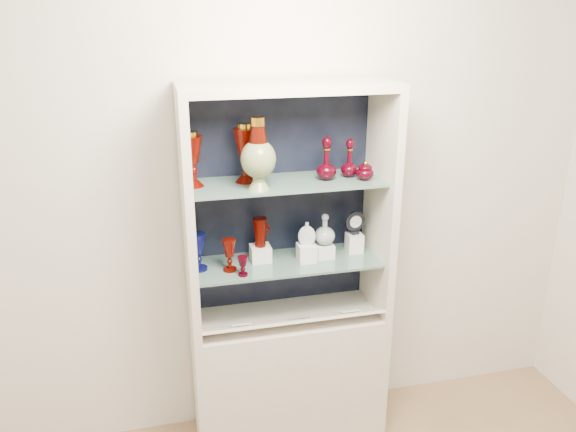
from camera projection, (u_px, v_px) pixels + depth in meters
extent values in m
cube|color=silver|center=(278.00, 184.00, 2.90)|extent=(3.50, 0.02, 2.80)
cube|color=beige|center=(288.00, 376.00, 3.05)|extent=(1.00, 0.40, 0.75)
cube|color=black|center=(279.00, 199.00, 2.90)|extent=(0.98, 0.02, 1.15)
cube|color=beige|center=(188.00, 219.00, 2.62)|extent=(0.04, 0.40, 1.15)
cube|color=beige|center=(380.00, 204.00, 2.83)|extent=(0.04, 0.40, 1.15)
cube|color=beige|center=(288.00, 87.00, 2.52)|extent=(1.00, 0.40, 0.04)
cube|color=slate|center=(287.00, 262.00, 2.84)|extent=(0.92, 0.34, 0.01)
cube|color=slate|center=(287.00, 183.00, 2.70)|extent=(0.92, 0.34, 0.01)
cube|color=beige|center=(293.00, 321.00, 2.81)|extent=(0.92, 0.17, 0.09)
cube|color=white|center=(299.00, 317.00, 2.81)|extent=(0.10, 0.06, 0.03)
cube|color=white|center=(350.00, 311.00, 2.87)|extent=(0.10, 0.06, 0.03)
cube|color=white|center=(241.00, 324.00, 2.75)|extent=(0.10, 0.06, 0.03)
cube|color=white|center=(300.00, 317.00, 2.81)|extent=(0.10, 0.06, 0.03)
cube|color=silver|center=(260.00, 253.00, 2.83)|extent=(0.10, 0.10, 0.08)
cube|color=silver|center=(307.00, 253.00, 2.82)|extent=(0.09, 0.09, 0.09)
cube|color=silver|center=(324.00, 251.00, 2.87)|extent=(0.09, 0.09, 0.07)
cube|color=silver|center=(354.00, 243.00, 2.93)|extent=(0.08, 0.08, 0.10)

